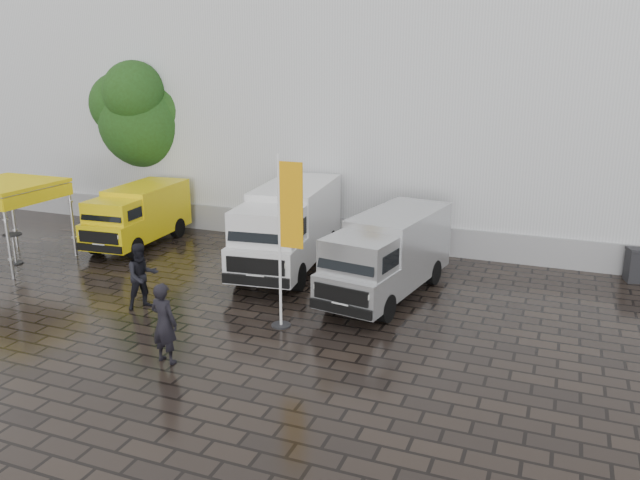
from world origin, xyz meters
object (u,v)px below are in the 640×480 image
at_px(van_yellow, 138,217).
at_px(van_silver, 387,257).
at_px(flagpole, 286,235).
at_px(person_tent, 142,276).
at_px(canopy_tent, 4,188).
at_px(cocktail_table, 14,249).
at_px(van_white, 289,229).
at_px(person_front, 164,323).
at_px(wheelie_bin, 637,265).

xyz_separation_m(van_yellow, van_silver, (9.90, -1.70, 0.11)).
relative_size(flagpole, person_tent, 2.41).
xyz_separation_m(van_silver, person_tent, (-5.93, -3.34, -0.25)).
distance_m(canopy_tent, cocktail_table, 2.03).
distance_m(van_white, person_tent, 5.18).
height_order(van_yellow, person_tent, van_yellow).
bearing_deg(van_white, van_yellow, 169.58).
bearing_deg(canopy_tent, person_front, -25.02).
distance_m(van_white, van_silver, 3.89).
xyz_separation_m(van_silver, cocktail_table, (-12.39, -1.67, -0.66)).
relative_size(flagpole, wheelie_bin, 4.20).
distance_m(flagpole, cocktail_table, 10.92).
height_order(canopy_tent, cocktail_table, canopy_tent).
height_order(cocktail_table, person_tent, person_tent).
distance_m(wheelie_bin, person_front, 14.24).
bearing_deg(van_yellow, flagpole, -34.35).
height_order(cocktail_table, person_front, person_front).
relative_size(canopy_tent, wheelie_bin, 2.77).
bearing_deg(wheelie_bin, van_yellow, 175.40).
relative_size(van_yellow, van_silver, 0.85).
height_order(van_yellow, van_white, van_white).
xyz_separation_m(van_silver, flagpole, (-1.73, -3.08, 1.26)).
bearing_deg(van_yellow, van_white, -7.74).
xyz_separation_m(canopy_tent, person_tent, (6.63, -1.75, -1.62)).
height_order(van_white, person_front, van_white).
bearing_deg(flagpole, cocktail_table, 172.44).
bearing_deg(van_yellow, person_front, -53.50).
bearing_deg(wheelie_bin, flagpole, -152.74).
relative_size(van_silver, wheelie_bin, 5.14).
relative_size(van_yellow, van_white, 0.76).
xyz_separation_m(van_white, wheelie_bin, (10.47, 2.74, -0.80)).
xyz_separation_m(van_white, van_silver, (3.66, -1.29, -0.15)).
bearing_deg(person_front, person_tent, -37.59).
relative_size(van_silver, person_front, 2.89).
xyz_separation_m(person_front, person_tent, (-2.46, 2.49, -0.02)).
bearing_deg(van_yellow, canopy_tent, -132.87).
bearing_deg(person_tent, van_white, 7.84).
xyz_separation_m(van_yellow, van_white, (6.24, -0.41, 0.26)).
xyz_separation_m(van_yellow, wheelie_bin, (16.70, 2.33, -0.54)).
relative_size(cocktail_table, person_front, 0.55).
height_order(van_yellow, flagpole, flagpole).
distance_m(van_silver, wheelie_bin, 7.93).
distance_m(van_yellow, cocktail_table, 4.23).
bearing_deg(person_front, van_silver, -113.03).
xyz_separation_m(canopy_tent, flagpole, (10.82, -1.49, -0.11)).
bearing_deg(van_white, van_silver, -26.10).
bearing_deg(van_silver, van_yellow, 179.58).
bearing_deg(cocktail_table, van_yellow, 53.51).
xyz_separation_m(canopy_tent, person_front, (9.08, -4.24, -1.60)).
relative_size(canopy_tent, person_tent, 1.59).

